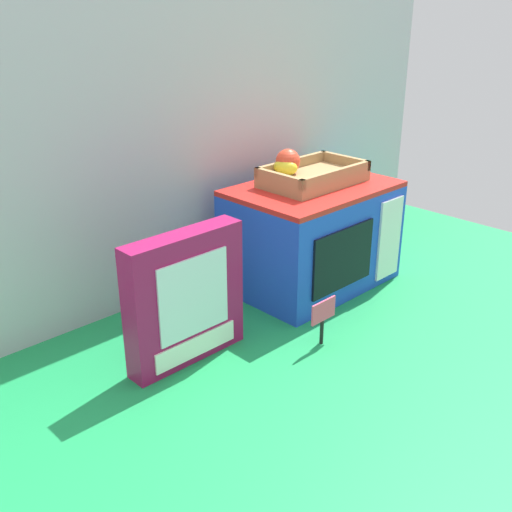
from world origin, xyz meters
TOP-DOWN VIEW (x-y plane):
  - ground_plane at (0.00, 0.00)m, footprint 1.70×1.70m
  - display_back_panel at (0.00, 0.26)m, footprint 1.61×0.03m
  - toy_microwave at (0.14, 0.05)m, footprint 0.39×0.27m
  - food_groups_crate at (0.15, 0.07)m, footprint 0.25×0.15m
  - cookie_set_box at (-0.30, -0.01)m, footprint 0.25×0.06m
  - price_sign at (-0.06, -0.16)m, footprint 0.07×0.01m

SIDE VIEW (x-z plane):
  - ground_plane at x=0.00m, z-range 0.00..0.00m
  - price_sign at x=-0.06m, z-range 0.02..0.12m
  - toy_microwave at x=0.14m, z-range 0.00..0.25m
  - cookie_set_box at x=-0.30m, z-range 0.00..0.27m
  - food_groups_crate at x=0.15m, z-range 0.23..0.32m
  - display_back_panel at x=0.00m, z-range 0.00..0.77m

